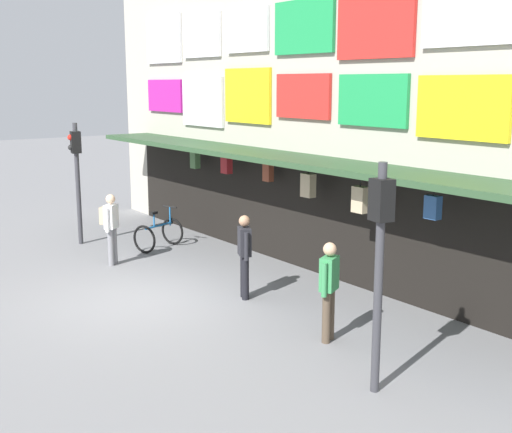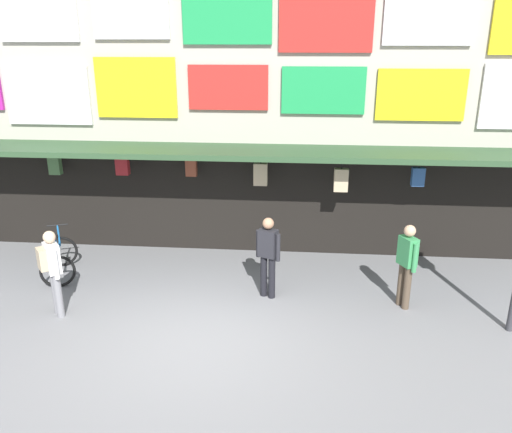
{
  "view_description": "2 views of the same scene",
  "coord_description": "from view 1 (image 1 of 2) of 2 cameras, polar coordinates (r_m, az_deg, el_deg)",
  "views": [
    {
      "loc": [
        11.4,
        -5.67,
        4.2
      ],
      "look_at": [
        0.42,
        2.36,
        1.46
      ],
      "focal_mm": 46.59,
      "sensor_mm": 36.0,
      "label": 1
    },
    {
      "loc": [
        1.65,
        -7.56,
        4.88
      ],
      "look_at": [
        0.82,
        1.78,
        1.65
      ],
      "focal_mm": 35.57,
      "sensor_mm": 36.0,
      "label": 2
    }
  ],
  "objects": [
    {
      "name": "traffic_light_near",
      "position": [
        17.95,
        -15.16,
        4.39
      ],
      "size": [
        0.32,
        0.35,
        3.2
      ],
      "color": "#38383D",
      "rests_on": "ground"
    },
    {
      "name": "pedestrian_in_black",
      "position": [
        10.97,
        6.28,
        -5.96
      ],
      "size": [
        0.36,
        0.48,
        1.68
      ],
      "color": "brown",
      "rests_on": "ground"
    },
    {
      "name": "pedestrian_in_blue",
      "position": [
        13.05,
        -0.99,
        -3.06
      ],
      "size": [
        0.49,
        0.35,
        1.68
      ],
      "color": "black",
      "rests_on": "ground"
    },
    {
      "name": "shopfront",
      "position": [
        15.32,
        5.83,
        10.43
      ],
      "size": [
        18.0,
        2.6,
        8.0
      ],
      "color": "#B2AD9E",
      "rests_on": "ground"
    },
    {
      "name": "pedestrian_in_purple",
      "position": [
        15.84,
        -12.38,
        -0.61
      ],
      "size": [
        0.47,
        0.47,
        1.68
      ],
      "color": "gray",
      "rests_on": "ground"
    },
    {
      "name": "bicycle_parked",
      "position": [
        17.27,
        -8.34,
        -1.48
      ],
      "size": [
        1.09,
        1.34,
        1.05
      ],
      "color": "black",
      "rests_on": "ground"
    },
    {
      "name": "ground_plane",
      "position": [
        13.41,
        -9.32,
        -7.04
      ],
      "size": [
        80.0,
        80.0,
        0.0
      ],
      "primitive_type": "plane",
      "color": "slate"
    },
    {
      "name": "traffic_light_far",
      "position": [
        8.97,
        10.65,
        -2.11
      ],
      "size": [
        0.32,
        0.35,
        3.2
      ],
      "color": "#38383D",
      "rests_on": "ground"
    }
  ]
}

